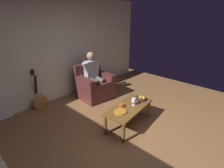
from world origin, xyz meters
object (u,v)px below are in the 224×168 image
wine_glass_near (134,101)px  armchair (94,86)px  person_seated (94,74)px  guitar (40,100)px  candle_jar (121,105)px  coffee_table (129,109)px  decorative_dish (120,112)px  fruit_bowl (141,98)px

wine_glass_near → armchair: bearing=-101.6°
person_seated → guitar: person_seated is taller
candle_jar → person_seated: bearing=-110.7°
person_seated → candle_jar: 1.49m
coffee_table → wine_glass_near: size_ratio=7.88×
candle_jar → coffee_table: bearing=138.0°
person_seated → wine_glass_near: 1.56m
armchair → person_seated: 0.33m
person_seated → decorative_dish: size_ratio=5.24×
person_seated → candle_jar: size_ratio=12.32×
wine_glass_near → candle_jar: 0.26m
guitar → decorative_dish: guitar is taller
wine_glass_near → decorative_dish: 0.40m
coffee_table → decorative_dish: size_ratio=5.01×
wine_glass_near → decorative_dish: wine_glass_near is taller
coffee_table → wine_glass_near: 0.20m
coffee_table → guitar: 2.20m
guitar → wine_glass_near: 2.29m
coffee_table → decorative_dish: 0.30m
person_seated → guitar: size_ratio=1.28×
fruit_bowl → armchair: bearing=-90.7°
candle_jar → fruit_bowl: bearing=166.6°
coffee_table → guitar: guitar is taller
wine_glass_near → fruit_bowl: bearing=-176.1°
armchair → fruit_bowl: size_ratio=3.90×
candle_jar → decorative_dish: bearing=34.8°
guitar → fruit_bowl: bearing=122.6°
wine_glass_near → fruit_bowl: (-0.29, -0.02, -0.06)m
armchair → wine_glass_near: 1.58m
coffee_table → wine_glass_near: bearing=158.7°
person_seated → coffee_table: 1.57m
armchair → coffee_table: (0.41, 1.49, 0.05)m
armchair → wine_glass_near: bearing=83.9°
armchair → decorative_dish: size_ratio=3.81×
person_seated → decorative_dish: (0.70, 1.51, -0.21)m
fruit_bowl → candle_jar: 0.52m
guitar → wine_glass_near: guitar is taller
armchair → fruit_bowl: bearing=94.7°
person_seated → guitar: bearing=-16.0°
armchair → fruit_bowl: 1.52m
decorative_dish → candle_jar: size_ratio=2.35×
armchair → candle_jar: armchair is taller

